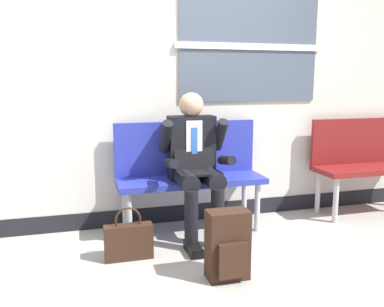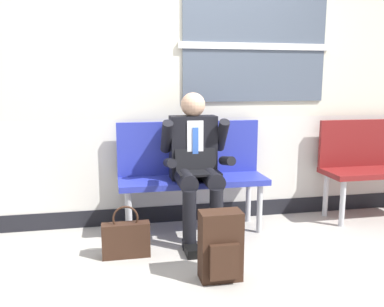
% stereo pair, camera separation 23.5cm
% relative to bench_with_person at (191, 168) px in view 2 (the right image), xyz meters
% --- Properties ---
extents(ground_plane, '(18.00, 18.00, 0.00)m').
position_rel_bench_with_person_xyz_m(ground_plane, '(-0.10, -0.49, -0.57)').
color(ground_plane, '#9E9991').
extents(station_wall, '(5.32, 0.17, 3.18)m').
position_rel_bench_with_person_xyz_m(station_wall, '(-0.09, 0.27, 1.01)').
color(station_wall, beige).
rests_on(station_wall, ground).
extents(bench_with_person, '(1.31, 0.42, 0.98)m').
position_rel_bench_with_person_xyz_m(bench_with_person, '(0.00, 0.00, 0.00)').
color(bench_with_person, '#28339E').
rests_on(bench_with_person, ground).
extents(bench_empty, '(1.06, 0.42, 0.96)m').
position_rel_bench_with_person_xyz_m(bench_empty, '(1.84, -0.00, -0.01)').
color(bench_empty, maroon).
rests_on(bench_empty, ground).
extents(person_seated, '(0.57, 0.70, 1.24)m').
position_rel_bench_with_person_xyz_m(person_seated, '(0.00, -0.21, 0.10)').
color(person_seated, black).
rests_on(person_seated, ground).
extents(backpack, '(0.28, 0.20, 0.48)m').
position_rel_bench_with_person_xyz_m(backpack, '(0.01, -1.00, -0.33)').
color(backpack, '#331E14').
rests_on(backpack, ground).
extents(handbag, '(0.36, 0.11, 0.41)m').
position_rel_bench_with_person_xyz_m(handbag, '(-0.61, -0.51, -0.42)').
color(handbag, '#331E14').
rests_on(handbag, ground).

